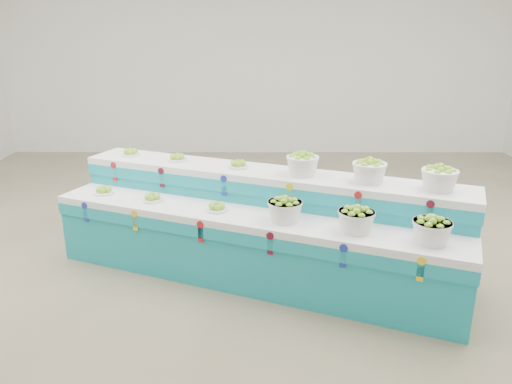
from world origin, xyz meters
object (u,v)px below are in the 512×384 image
(display_stand, at_px, (256,226))
(plate_upper_mid, at_px, (177,157))
(basket_lower_left, at_px, (285,209))
(basket_upper_right, at_px, (439,178))

(display_stand, relative_size, plate_upper_mid, 19.29)
(display_stand, height_order, plate_upper_mid, plate_upper_mid)
(basket_lower_left, distance_m, plate_upper_mid, 1.53)
(basket_lower_left, xyz_separation_m, plate_upper_mid, (-1.13, 1.01, 0.23))
(plate_upper_mid, bearing_deg, basket_lower_left, -41.96)
(display_stand, height_order, basket_upper_right, basket_upper_right)
(basket_lower_left, relative_size, plate_upper_mid, 1.49)
(display_stand, distance_m, basket_upper_right, 1.78)
(basket_upper_right, bearing_deg, basket_lower_left, 179.55)
(plate_upper_mid, relative_size, basket_upper_right, 0.67)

